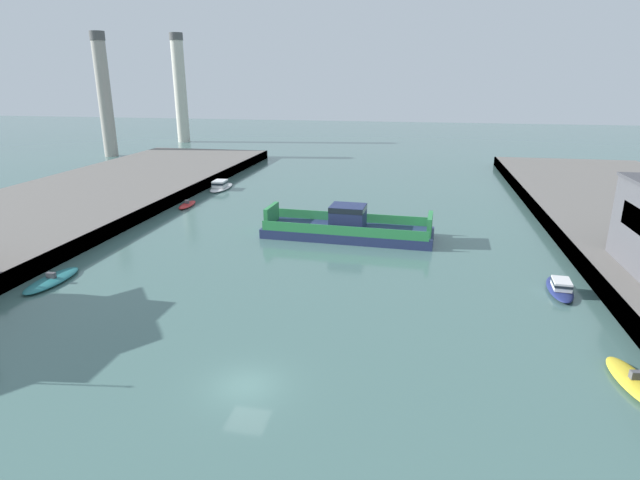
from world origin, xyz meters
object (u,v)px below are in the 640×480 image
Objects in this scene: moored_boat_near_right at (52,280)px; moored_boat_mid_left at (560,287)px; smokestack_distant_a at (104,91)px; moored_boat_far_left at (634,382)px; moored_boat_near_left at (221,186)px; moored_boat_mid_right at (187,205)px; chain_ferry at (348,228)px; smokestack_distant_b at (180,85)px.

moored_boat_near_right is 45.92m from moored_boat_mid_left.
moored_boat_far_left is at bearing -43.22° from smokestack_distant_a.
moored_boat_near_left is 1.52× the size of moored_boat_mid_right.
moored_boat_mid_left is at bearing -38.11° from moored_boat_near_left.
smokestack_distant_a reaches higher than moored_boat_mid_right.
moored_boat_mid_left is 1.18× the size of moored_boat_mid_right.
moored_boat_near_right is 29.88m from moored_boat_mid_right.
moored_boat_far_left is at bearing -86.33° from moored_boat_mid_left.
moored_boat_mid_left is (45.67, -35.83, -0.10)m from moored_boat_near_left.
chain_ferry is 0.67× the size of smokestack_distant_b.
chain_ferry is 2.92× the size of moored_boat_near_right.
smokestack_distant_b is (-35.76, 103.64, 15.73)m from moored_boat_near_right.
moored_boat_near_left is 42.40m from moored_boat_near_right.
smokestack_distant_a reaches higher than chain_ferry.
moored_boat_near_left is (-25.01, 23.16, -0.57)m from chain_ferry.
moored_boat_near_left is 1.29× the size of moored_boat_mid_left.
smokestack_distant_b reaches higher than smokestack_distant_a.
chain_ferry is 0.72× the size of smokestack_distant_a.
smokestack_distant_a is (-39.84, 43.75, 14.80)m from moored_boat_mid_right.
moored_boat_near_left is 0.27× the size of smokestack_distant_b.
moored_boat_near_right is 47.03m from moored_boat_far_left.
smokestack_distant_a is at bearing 118.73° from moored_boat_near_right.
moored_boat_mid_right is at bearing 153.12° from moored_boat_mid_left.
moored_boat_near_left reaches higher than moored_boat_mid_right.
moored_boat_mid_left is 0.23× the size of smokestack_distant_a.
moored_boat_far_left is at bearing -53.63° from smokestack_distant_b.
chain_ferry is 3.24× the size of moored_boat_far_left.
moored_boat_near_right is at bearing -70.97° from smokestack_distant_b.
moored_boat_mid_right is 83.26m from smokestack_distant_b.
moored_boat_far_left is at bearing -9.65° from moored_boat_near_right.
chain_ferry is at bearing -22.77° from moored_boat_mid_right.
moored_boat_mid_left is 1.02× the size of moored_boat_far_left.
smokestack_distant_b reaches higher than moored_boat_near_left.
smokestack_distant_a is at bearing 136.78° from moored_boat_far_left.
smokestack_distant_a reaches higher than moored_boat_mid_left.
smokestack_distant_a reaches higher than moored_boat_near_right.
smokestack_distant_b is at bearing 81.27° from smokestack_distant_a.
moored_boat_mid_right is at bearing 157.23° from chain_ferry.
moored_boat_near_right is at bearing -88.99° from moored_boat_mid_right.
moored_boat_mid_right is 60.20m from moored_boat_far_left.
moored_boat_near_right is at bearing 170.35° from moored_boat_far_left.
smokestack_distant_b reaches higher than moored_boat_near_right.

